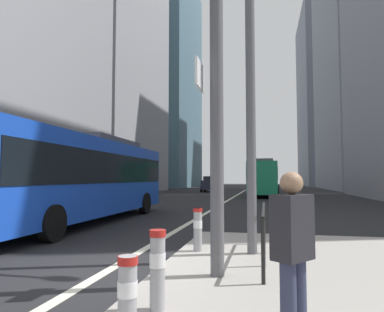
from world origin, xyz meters
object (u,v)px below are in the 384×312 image
object	(u,v)px
car_oncoming_mid	(210,184)
bollard_left	(127,294)
pedestrian_walking	(293,249)
car_receding_far	(266,182)
city_bus_blue_oncoming	(83,174)
bollard_back	(198,227)
traffic_signal_gantry	(88,41)
city_bus_red_receding	(264,177)
car_receding_near	(262,184)
street_lamp_post	(250,11)
bollard_right	(158,265)

from	to	relation	value
car_oncoming_mid	bollard_left	xyz separation A→B (m)	(5.58, -40.61, -0.39)
car_oncoming_mid	pedestrian_walking	xyz separation A→B (m)	(7.11, -40.36, 0.05)
car_receding_far	bollard_left	world-z (taller)	car_receding_far
city_bus_blue_oncoming	bollard_back	bearing A→B (deg)	-41.71
bollard_back	traffic_signal_gantry	bearing A→B (deg)	-132.28
traffic_signal_gantry	bollard_back	xyz separation A→B (m)	(1.64, 1.81, -3.49)
city_bus_red_receding	car_receding_near	bearing A→B (deg)	91.82
car_receding_far	street_lamp_post	size ratio (longest dim) A/B	0.53
car_receding_near	car_receding_far	bearing A→B (deg)	88.31
city_bus_red_receding	car_receding_far	distance (m)	28.52
bollard_back	bollard_left	bearing A→B (deg)	-88.11
city_bus_blue_oncoming	traffic_signal_gantry	bearing A→B (deg)	-60.45
bollard_right	car_receding_far	bearing A→B (deg)	88.81
car_receding_near	bollard_back	world-z (taller)	car_receding_near
car_oncoming_mid	bollard_left	bearing A→B (deg)	-82.18
car_receding_far	bollard_back	world-z (taller)	car_receding_far
city_bus_blue_oncoming	city_bus_red_receding	bearing A→B (deg)	73.29
car_receding_near	car_receding_far	xyz separation A→B (m)	(0.49, 16.75, 0.00)
car_oncoming_mid	traffic_signal_gantry	xyz separation A→B (m)	(3.80, -38.19, 3.16)
car_oncoming_mid	car_receding_far	bearing A→B (deg)	70.33
street_lamp_post	bollard_right	size ratio (longest dim) A/B	8.58
car_oncoming_mid	bollard_back	bearing A→B (deg)	-81.50
city_bus_blue_oncoming	bollard_left	size ratio (longest dim) A/B	14.74
traffic_signal_gantry	bollard_left	bearing A→B (deg)	-53.59
city_bus_red_receding	street_lamp_post	size ratio (longest dim) A/B	1.44
car_receding_far	pedestrian_walking	distance (m)	59.48
car_receding_near	bollard_left	distance (m)	42.99
traffic_signal_gantry	pedestrian_walking	world-z (taller)	traffic_signal_gantry
city_bus_red_receding	car_receding_far	bearing A→B (deg)	89.76
car_receding_far	city_bus_red_receding	bearing A→B (deg)	-90.24
car_receding_near	bollard_left	world-z (taller)	car_receding_near
car_receding_near	pedestrian_walking	world-z (taller)	car_receding_near
car_receding_far	bollard_left	distance (m)	59.75
bollard_left	bollard_right	size ratio (longest dim) A/B	0.86
bollard_right	pedestrian_walking	world-z (taller)	pedestrian_walking
street_lamp_post	pedestrian_walking	size ratio (longest dim) A/B	4.97
city_bus_blue_oncoming	traffic_signal_gantry	xyz separation A→B (m)	(3.75, -6.61, 2.31)
car_oncoming_mid	traffic_signal_gantry	world-z (taller)	traffic_signal_gantry
city_bus_red_receding	bollard_right	xyz separation A→B (m)	(-1.11, -30.37, -1.17)
traffic_signal_gantry	street_lamp_post	distance (m)	3.50
street_lamp_post	bollard_right	world-z (taller)	street_lamp_post
street_lamp_post	pedestrian_walking	world-z (taller)	street_lamp_post
city_bus_red_receding	car_receding_near	size ratio (longest dim) A/B	2.72
car_receding_far	bollard_right	xyz separation A→B (m)	(-1.23, -58.89, -0.32)
city_bus_blue_oncoming	street_lamp_post	xyz separation A→B (m)	(6.53, -4.82, 3.45)
pedestrian_walking	car_receding_near	bearing A→B (deg)	91.03
bollard_left	car_receding_far	bearing A→B (deg)	88.79
bollard_left	bollard_back	world-z (taller)	bollard_back
city_bus_red_receding	traffic_signal_gantry	bearing A→B (deg)	-95.79
bollard_back	street_lamp_post	bearing A→B (deg)	-0.73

